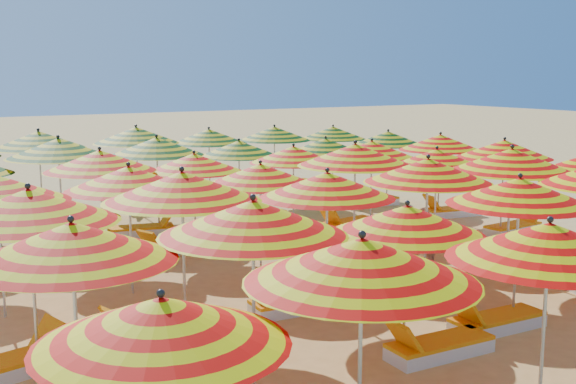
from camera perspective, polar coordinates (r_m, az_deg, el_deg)
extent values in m
plane|color=#EAB968|center=(15.96, 0.93, -5.93)|extent=(120.00, 120.00, 0.00)
cone|color=#E76700|center=(6.40, -9.96, -10.02)|extent=(2.76, 2.76, 0.43)
sphere|color=black|center=(6.33, -10.03, -7.90)|extent=(0.08, 0.08, 0.08)
cylinder|color=silver|center=(7.84, 5.71, -13.02)|extent=(0.05, 0.05, 2.49)
cone|color=#E76700|center=(7.49, 5.84, -5.38)|extent=(3.23, 3.23, 0.47)
sphere|color=black|center=(7.43, 5.88, -3.35)|extent=(0.08, 0.08, 0.08)
cylinder|color=silver|center=(9.36, 19.56, -9.96)|extent=(0.05, 0.05, 2.42)
cone|color=#E76700|center=(9.08, 19.92, -3.70)|extent=(2.57, 2.57, 0.46)
sphere|color=black|center=(9.02, 20.01, -2.06)|extent=(0.08, 0.08, 0.08)
cylinder|color=silver|center=(9.01, -16.39, -10.41)|extent=(0.05, 0.05, 2.46)
cone|color=#E76700|center=(8.71, -16.71, -3.80)|extent=(3.19, 3.19, 0.47)
sphere|color=black|center=(8.66, -16.80, -2.06)|extent=(0.08, 0.08, 0.08)
cylinder|color=silver|center=(9.70, -2.73, -8.40)|extent=(0.05, 0.05, 2.52)
cone|color=#E76700|center=(9.42, -2.78, -2.06)|extent=(3.26, 3.26, 0.48)
sphere|color=black|center=(9.37, -2.80, -0.41)|extent=(0.08, 0.08, 0.08)
cylinder|color=silver|center=(10.81, 9.23, -7.30)|extent=(0.04, 0.04, 2.28)
cone|color=#E76700|center=(10.58, 9.37, -2.18)|extent=(2.86, 2.86, 0.43)
sphere|color=black|center=(10.53, 9.41, -0.85)|extent=(0.08, 0.08, 0.08)
cylinder|color=silver|center=(12.85, 17.59, -4.58)|extent=(0.05, 0.05, 2.43)
cone|color=#E76700|center=(12.64, 17.83, 0.06)|extent=(3.05, 3.05, 0.46)
sphere|color=black|center=(12.60, 17.89, 1.25)|extent=(0.08, 0.08, 0.08)
cylinder|color=silver|center=(11.03, -19.48, -6.67)|extent=(0.05, 0.05, 2.55)
cone|color=#E76700|center=(10.78, -19.80, -1.01)|extent=(2.84, 2.84, 0.49)
sphere|color=black|center=(10.74, -19.88, 0.45)|extent=(0.08, 0.08, 0.08)
cylinder|color=silver|center=(11.95, -8.24, -4.89)|extent=(0.05, 0.05, 2.59)
cone|color=#E76700|center=(11.72, -8.37, 0.43)|extent=(2.96, 2.96, 0.49)
sphere|color=black|center=(11.68, -8.41, 1.80)|extent=(0.09, 0.09, 0.09)
cylinder|color=silver|center=(12.95, 3.07, -4.04)|extent=(0.05, 0.05, 2.43)
cone|color=#E76700|center=(12.75, 3.11, 0.56)|extent=(2.74, 2.74, 0.46)
sphere|color=black|center=(12.71, 3.12, 1.75)|extent=(0.08, 0.08, 0.08)
cylinder|color=silver|center=(14.44, 10.86, -2.61)|extent=(0.05, 0.05, 2.51)
cone|color=#E76700|center=(14.26, 10.99, 1.68)|extent=(2.89, 2.89, 0.48)
sphere|color=black|center=(14.23, 11.03, 2.77)|extent=(0.08, 0.08, 0.08)
cylinder|color=silver|center=(15.93, 17.06, -1.59)|extent=(0.05, 0.05, 2.59)
cone|color=#E76700|center=(15.76, 17.26, 2.42)|extent=(3.38, 3.38, 0.49)
sphere|color=black|center=(15.73, 17.31, 3.45)|extent=(0.09, 0.09, 0.09)
cylinder|color=silver|center=(13.39, -21.74, -4.23)|extent=(0.05, 0.05, 2.44)
cylinder|color=silver|center=(14.12, -12.33, -3.13)|extent=(0.05, 0.05, 2.42)
cone|color=#E76700|center=(13.93, -12.48, 1.08)|extent=(2.90, 2.90, 0.46)
sphere|color=black|center=(13.90, -12.52, 2.16)|extent=(0.08, 0.08, 0.08)
cylinder|color=silver|center=(14.96, -2.17, -2.40)|extent=(0.04, 0.04, 2.32)
cone|color=#E76700|center=(14.79, -2.20, 1.41)|extent=(2.44, 2.44, 0.44)
sphere|color=black|center=(14.76, -2.20, 2.39)|extent=(0.08, 0.08, 0.08)
cylinder|color=silver|center=(16.28, 5.27, -0.98)|extent=(0.05, 0.05, 2.59)
cone|color=#E76700|center=(16.11, 5.33, 2.95)|extent=(2.99, 2.99, 0.49)
sphere|color=black|center=(16.08, 5.35, 3.96)|extent=(0.09, 0.09, 0.09)
cylinder|color=silver|center=(17.78, 11.56, -0.64)|extent=(0.04, 0.04, 2.35)
cone|color=#E76700|center=(17.64, 11.67, 2.63)|extent=(2.89, 2.89, 0.45)
sphere|color=black|center=(17.61, 11.70, 3.46)|extent=(0.08, 0.08, 0.08)
cylinder|color=silver|center=(19.44, 16.57, 0.16)|extent=(0.05, 0.05, 2.45)
cone|color=#E76700|center=(19.31, 16.72, 3.27)|extent=(2.61, 2.61, 0.47)
sphere|color=black|center=(19.28, 16.76, 4.07)|extent=(0.08, 0.08, 0.08)
cylinder|color=silver|center=(16.58, -14.49, -1.26)|extent=(0.05, 0.05, 2.47)
cone|color=#E76700|center=(16.42, -14.64, 2.41)|extent=(3.13, 3.13, 0.47)
sphere|color=black|center=(16.39, -14.68, 3.35)|extent=(0.08, 0.08, 0.08)
cylinder|color=silver|center=(17.24, -7.36, -0.95)|extent=(0.04, 0.04, 2.29)
cone|color=#E76700|center=(17.09, -7.43, 2.32)|extent=(2.87, 2.87, 0.44)
sphere|color=black|center=(17.06, -7.45, 3.16)|extent=(0.08, 0.08, 0.08)
cylinder|color=silver|center=(18.70, 0.43, -0.05)|extent=(0.04, 0.04, 2.29)
cone|color=#E76700|center=(18.56, 0.44, 2.98)|extent=(2.78, 2.78, 0.44)
sphere|color=black|center=(18.54, 0.44, 3.75)|extent=(0.08, 0.08, 0.08)
cylinder|color=silver|center=(19.67, 6.58, 0.44)|extent=(0.04, 0.04, 2.34)
cone|color=#E76700|center=(19.53, 6.64, 3.38)|extent=(2.89, 2.89, 0.45)
sphere|color=black|center=(19.51, 6.65, 4.13)|extent=(0.08, 0.08, 0.08)
cylinder|color=silver|center=(21.46, 11.85, 1.11)|extent=(0.05, 0.05, 2.39)
cone|color=#E76700|center=(21.34, 11.94, 3.87)|extent=(3.00, 3.00, 0.46)
sphere|color=black|center=(21.32, 11.97, 4.57)|extent=(0.08, 0.08, 0.08)
cylinder|color=silver|center=(18.70, -17.51, -0.06)|extent=(0.05, 0.05, 2.57)
cone|color=#686A04|center=(18.56, -17.68, 3.33)|extent=(3.33, 3.33, 0.49)
sphere|color=black|center=(18.53, -17.73, 4.19)|extent=(0.09, 0.09, 0.09)
cylinder|color=silver|center=(19.36, -10.24, 0.41)|extent=(0.05, 0.05, 2.48)
cone|color=#686A04|center=(19.23, -10.33, 3.58)|extent=(2.76, 2.76, 0.47)
sphere|color=black|center=(19.20, -10.36, 4.38)|extent=(0.08, 0.08, 0.08)
cylinder|color=silver|center=(20.36, -3.87, 0.69)|extent=(0.04, 0.04, 2.28)
cone|color=#686A04|center=(20.24, -3.90, 3.45)|extent=(2.37, 2.37, 0.43)
sphere|color=black|center=(20.21, -3.91, 4.16)|extent=(0.08, 0.08, 0.08)
cylinder|color=silver|center=(21.71, 2.96, 1.17)|extent=(0.04, 0.04, 2.22)
cone|color=#686A04|center=(21.59, 2.98, 3.70)|extent=(2.84, 2.84, 0.42)
sphere|color=black|center=(21.57, 2.99, 4.35)|extent=(0.07, 0.07, 0.07)
cylinder|color=silver|center=(23.44, 7.85, 1.81)|extent=(0.04, 0.04, 2.30)
cone|color=#686A04|center=(23.33, 7.91, 4.24)|extent=(2.78, 2.78, 0.44)
sphere|color=black|center=(23.31, 7.92, 4.86)|extent=(0.08, 0.08, 0.08)
cylinder|color=silver|center=(21.17, -18.94, 0.93)|extent=(0.05, 0.05, 2.56)
cone|color=#686A04|center=(21.04, -19.10, 3.92)|extent=(3.07, 3.07, 0.49)
sphere|color=black|center=(21.02, -19.14, 4.68)|extent=(0.09, 0.09, 0.09)
cylinder|color=silver|center=(22.06, -11.81, 1.55)|extent=(0.05, 0.05, 2.56)
cone|color=#686A04|center=(21.94, -11.91, 4.42)|extent=(3.20, 3.20, 0.49)
sphere|color=black|center=(21.92, -11.93, 5.15)|extent=(0.09, 0.09, 0.09)
cylinder|color=silver|center=(22.93, -6.22, 1.80)|extent=(0.05, 0.05, 2.41)
cone|color=#686A04|center=(22.81, -6.27, 4.40)|extent=(3.14, 3.14, 0.46)
sphere|color=black|center=(22.79, -6.28, 5.06)|extent=(0.08, 0.08, 0.08)
cylinder|color=silver|center=(23.97, -1.08, 2.18)|extent=(0.05, 0.05, 2.39)
cone|color=#686A04|center=(23.86, -1.08, 4.65)|extent=(2.94, 2.94, 0.46)
sphere|color=black|center=(23.84, -1.08, 5.28)|extent=(0.08, 0.08, 0.08)
cylinder|color=silver|center=(25.40, 3.55, 2.46)|extent=(0.04, 0.04, 2.30)
cone|color=#686A04|center=(25.30, 3.57, 4.70)|extent=(2.56, 2.56, 0.44)
sphere|color=black|center=(25.28, 3.58, 5.27)|extent=(0.08, 0.08, 0.08)
cube|color=white|center=(11.37, 11.90, -12.08)|extent=(1.72, 0.64, 0.20)
cube|color=orange|center=(11.32, 11.92, -11.47)|extent=(1.72, 0.64, 0.06)
cube|color=orange|center=(10.82, 9.10, -11.13)|extent=(0.38, 0.59, 0.48)
cube|color=white|center=(12.66, 16.20, -9.99)|extent=(1.72, 0.64, 0.20)
cube|color=orange|center=(12.62, 16.23, -9.43)|extent=(1.72, 0.64, 0.06)
cube|color=orange|center=(12.08, 13.90, -9.07)|extent=(0.38, 0.59, 0.48)
cube|color=white|center=(11.11, -21.75, -13.08)|extent=(1.79, 0.96, 0.20)
cube|color=orange|center=(11.06, -21.79, -12.46)|extent=(1.79, 0.96, 0.06)
cube|color=orange|center=(11.25, -18.52, -10.71)|extent=(0.49, 0.65, 0.48)
cube|color=white|center=(11.99, -10.33, -10.87)|extent=(1.79, 1.00, 0.20)
cube|color=orange|center=(11.95, -10.34, -10.28)|extent=(1.79, 1.00, 0.06)
cube|color=orange|center=(11.51, -13.25, -10.00)|extent=(0.50, 0.65, 0.48)
cube|color=white|center=(13.06, 0.72, -8.99)|extent=(1.73, 0.69, 0.20)
cube|color=orange|center=(13.02, 0.72, -8.45)|extent=(1.73, 0.69, 0.06)
cube|color=orange|center=(13.28, 3.42, -7.11)|extent=(0.40, 0.60, 0.48)
cube|color=white|center=(14.37, 9.07, -7.38)|extent=(1.78, 0.90, 0.20)
cube|color=orange|center=(14.34, 9.09, -6.88)|extent=(1.78, 0.90, 0.06)
cube|color=orange|center=(13.96, 6.57, -6.33)|extent=(0.47, 0.64, 0.48)
cube|color=white|center=(17.72, 21.52, -4.71)|extent=(1.79, 1.01, 0.20)
cube|color=orange|center=(17.69, 21.55, -4.30)|extent=(1.79, 1.01, 0.06)
cube|color=orange|center=(17.01, 20.69, -4.02)|extent=(0.51, 0.66, 0.48)
cube|color=white|center=(16.32, 3.41, -5.24)|extent=(1.76, 0.77, 0.20)
cube|color=orange|center=(16.28, 3.41, -4.79)|extent=(1.76, 0.77, 0.06)
cube|color=orange|center=(16.69, 5.24, -3.69)|extent=(0.43, 0.62, 0.48)
cube|color=white|center=(20.10, 17.33, -2.85)|extent=(1.74, 0.70, 0.20)
cube|color=orange|center=(20.07, 17.34, -2.49)|extent=(1.74, 0.70, 0.06)
cube|color=orange|center=(20.58, 18.57, -1.64)|extent=(0.41, 0.60, 0.48)
cube|color=white|center=(15.96, -21.71, -6.24)|extent=(1.79, 1.19, 0.20)
cube|color=orange|center=(15.93, -21.74, -5.79)|extent=(1.79, 1.19, 0.06)
cube|color=white|center=(16.86, -16.31, -5.13)|extent=(1.76, 0.79, 0.20)
cube|color=orange|center=(16.83, -16.33, -4.70)|extent=(1.76, 0.79, 0.06)
cube|color=orange|center=(16.54, -18.62, -4.27)|extent=(0.43, 0.62, 0.48)
cube|color=white|center=(17.34, -9.08, -4.46)|extent=(1.79, 1.16, 0.20)
cube|color=orange|center=(17.31, -9.10, -4.04)|extent=(1.79, 1.16, 0.06)
cube|color=orange|center=(16.80, -10.86, -3.73)|extent=(0.55, 0.67, 0.48)
cube|color=white|center=(19.72, 4.84, -2.68)|extent=(1.78, 0.89, 0.20)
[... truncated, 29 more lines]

